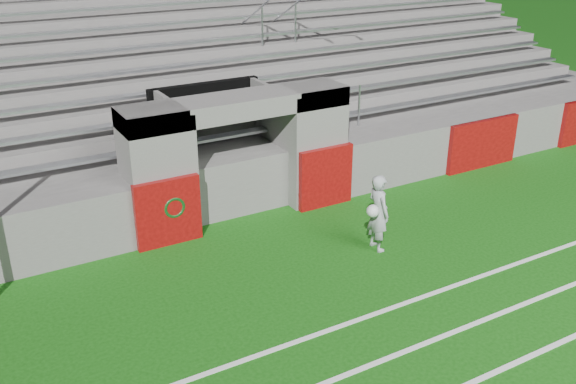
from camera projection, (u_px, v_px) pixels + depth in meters
ground at (330, 289)px, 11.04m from camera, size 90.00×90.00×0.00m
stadium_structure at (164, 99)px, 16.79m from camera, size 26.00×8.48×5.42m
goalkeeper_with_ball at (378, 213)px, 12.07m from camera, size 0.63×0.64×1.52m
hose_coil at (174, 205)px, 12.29m from camera, size 0.59×0.15×0.59m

